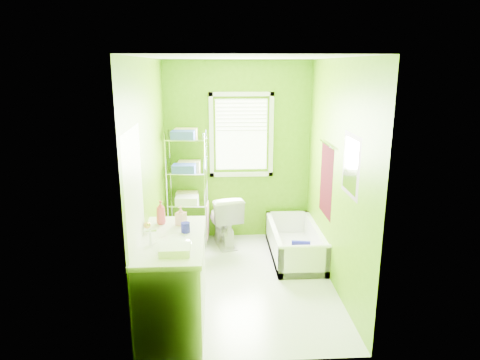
{
  "coord_description": "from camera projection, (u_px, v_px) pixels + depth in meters",
  "views": [
    {
      "loc": [
        -0.3,
        -4.66,
        2.52
      ],
      "look_at": [
        -0.03,
        0.25,
        1.2
      ],
      "focal_mm": 32.0,
      "sensor_mm": 36.0,
      "label": 1
    }
  ],
  "objects": [
    {
      "name": "toilet",
      "position": [
        224.0,
        219.0,
        6.15
      ],
      "size": [
        0.58,
        0.82,
        0.76
      ],
      "primitive_type": "imported",
      "rotation": [
        0.0,
        0.0,
        3.36
      ],
      "color": "white",
      "rests_on": "ground"
    },
    {
      "name": "door",
      "position": [
        137.0,
        238.0,
        3.88
      ],
      "size": [
        0.09,
        0.8,
        2.0
      ],
      "color": "white",
      "rests_on": "ground"
    },
    {
      "name": "room_envelope",
      "position": [
        244.0,
        156.0,
        4.76
      ],
      "size": [
        2.14,
        2.94,
        2.62
      ],
      "color": "#528B06",
      "rests_on": "ground"
    },
    {
      "name": "wire_shelf_unit",
      "position": [
        188.0,
        176.0,
        6.0
      ],
      "size": [
        0.58,
        0.46,
        1.67
      ],
      "color": "silver",
      "rests_on": "ground"
    },
    {
      "name": "ground",
      "position": [
        244.0,
        281.0,
        5.16
      ],
      "size": [
        2.9,
        2.9,
        0.0
      ],
      "primitive_type": "plane",
      "color": "silver",
      "rests_on": "ground"
    },
    {
      "name": "window",
      "position": [
        241.0,
        131.0,
        6.12
      ],
      "size": [
        0.92,
        0.05,
        1.22
      ],
      "color": "white",
      "rests_on": "ground"
    },
    {
      "name": "bathtub",
      "position": [
        295.0,
        247.0,
        5.78
      ],
      "size": [
        0.63,
        1.36,
        0.44
      ],
      "color": "white",
      "rests_on": "ground"
    },
    {
      "name": "right_wall_decor",
      "position": [
        335.0,
        174.0,
        4.85
      ],
      "size": [
        0.04,
        1.48,
        1.17
      ],
      "color": "#3B060C",
      "rests_on": "ground"
    },
    {
      "name": "vanity",
      "position": [
        173.0,
        279.0,
        4.21
      ],
      "size": [
        0.62,
        1.22,
        1.17
      ],
      "color": "white",
      "rests_on": "ground"
    }
  ]
}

